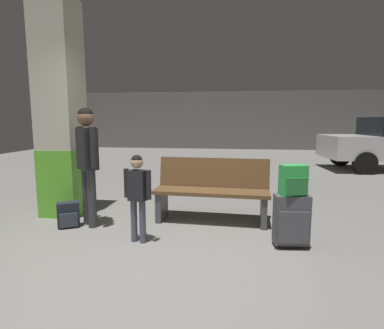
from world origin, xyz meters
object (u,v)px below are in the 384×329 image
(suitcase, at_px, (291,220))
(adult, at_px, (87,154))
(child, at_px, (137,189))
(backpack_bright, at_px, (293,181))
(backpack_dark_floor, at_px, (69,215))
(bench, at_px, (212,191))
(structural_pillar, at_px, (61,111))

(suitcase, bearing_deg, adult, 171.40)
(suitcase, bearing_deg, child, -177.14)
(backpack_bright, xyz_separation_m, backpack_dark_floor, (-2.85, 0.29, -0.60))
(adult, bearing_deg, backpack_dark_floor, -157.90)
(suitcase, distance_m, adult, 2.70)
(bench, xyz_separation_m, suitcase, (0.96, -0.82, -0.12))
(suitcase, height_order, backpack_bright, backpack_bright)
(bench, xyz_separation_m, adult, (-1.63, -0.43, 0.54))
(backpack_bright, distance_m, adult, 2.63)
(structural_pillar, distance_m, bench, 2.53)
(structural_pillar, xyz_separation_m, adult, (0.63, -0.48, -0.58))
(adult, bearing_deg, child, -29.91)
(backpack_bright, relative_size, backpack_dark_floor, 1.00)
(suitcase, xyz_separation_m, child, (-1.76, -0.09, 0.32))
(structural_pillar, distance_m, backpack_bright, 3.43)
(structural_pillar, xyz_separation_m, backpack_dark_floor, (0.37, -0.58, -1.40))
(child, distance_m, adult, 1.02)
(suitcase, relative_size, child, 0.58)
(backpack_bright, bearing_deg, child, -177.15)
(suitcase, height_order, backpack_dark_floor, suitcase)
(bench, height_order, child, child)
(structural_pillar, xyz_separation_m, suitcase, (3.22, -0.87, -1.25))
(child, bearing_deg, structural_pillar, 146.69)
(structural_pillar, bearing_deg, child, -33.31)
(bench, relative_size, child, 1.56)
(suitcase, xyz_separation_m, backpack_bright, (0.00, -0.00, 0.45))
(structural_pillar, height_order, suitcase, structural_pillar)
(suitcase, height_order, adult, adult)
(bench, height_order, backpack_bright, backpack_bright)
(bench, bearing_deg, structural_pillar, 178.68)
(backpack_bright, relative_size, adult, 0.21)
(child, bearing_deg, suitcase, 2.86)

